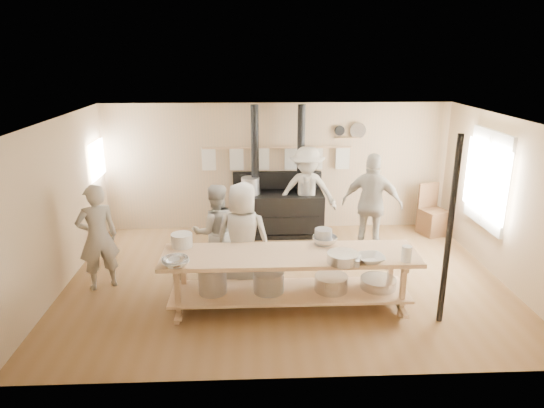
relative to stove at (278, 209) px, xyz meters
name	(u,v)px	position (x,y,z in m)	size (l,w,h in m)	color
ground	(285,280)	(0.01, -2.12, -0.52)	(7.00, 7.00, 0.00)	brown
room_shell	(286,184)	(0.01, -2.12, 1.10)	(7.00, 7.00, 7.00)	tan
window_right	(488,179)	(3.48, -1.52, 0.98)	(0.09, 1.50, 1.65)	beige
left_opening	(97,160)	(-3.44, -0.12, 1.08)	(0.00, 0.90, 0.90)	white
stove	(278,209)	(0.00, 0.00, 0.00)	(1.90, 0.75, 2.60)	black
towel_rail	(277,155)	(0.01, 0.28, 1.04)	(3.00, 0.04, 0.47)	tan
back_wall_shelf	(350,133)	(1.47, 0.32, 1.48)	(0.63, 0.14, 0.32)	tan
prep_table	(289,275)	(0.00, -3.02, 0.00)	(3.60, 0.90, 0.85)	tan
support_post	(449,233)	(2.06, -3.47, 0.78)	(0.08, 0.08, 2.60)	black
cook_far_left	(98,237)	(-2.89, -2.24, 0.32)	(0.61, 0.40, 1.68)	#A8A094
cook_left	(216,232)	(-1.11, -1.93, 0.27)	(0.76, 0.60, 1.57)	#A8A094
cook_center	(243,238)	(-0.66, -2.40, 0.34)	(0.84, 0.55, 1.72)	#A8A094
cook_right	(372,204)	(1.65, -1.05, 0.41)	(1.09, 0.45, 1.86)	#A8A094
cook_by_window	(307,193)	(0.56, -0.17, 0.39)	(1.18, 0.68, 1.82)	#A8A094
chair	(433,219)	(3.15, -0.15, -0.22)	(0.61, 0.61, 1.02)	#523521
bowl_white_a	(175,262)	(-1.54, -3.35, 0.37)	(0.37, 0.37, 0.09)	white
bowl_steel_a	(175,262)	(-1.54, -3.35, 0.38)	(0.34, 0.34, 0.11)	silver
bowl_white_b	(371,259)	(1.07, -3.35, 0.37)	(0.37, 0.37, 0.09)	white
bowl_steel_b	(325,240)	(0.55, -2.69, 0.39)	(0.37, 0.37, 0.11)	silver
roasting_pan	(346,259)	(0.73, -3.35, 0.37)	(0.39, 0.26, 0.09)	#B2B2B7
mixing_bowl_large	(343,258)	(0.69, -3.35, 0.40)	(0.43, 0.43, 0.14)	silver
bucket_galv	(323,237)	(0.52, -2.69, 0.45)	(0.25, 0.25, 0.23)	gray
deep_bowl_enamel	(182,240)	(-1.54, -2.69, 0.43)	(0.31, 0.31, 0.19)	white
pitcher	(407,254)	(1.56, -3.35, 0.44)	(0.14, 0.14, 0.22)	white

